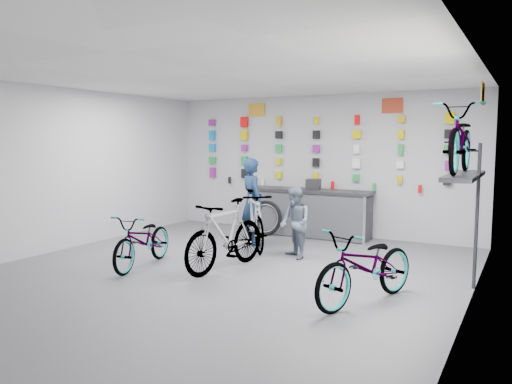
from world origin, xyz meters
The scene contains 20 objects.
floor centered at (0.00, 0.00, 0.00)m, with size 8.00×8.00×0.00m, color #55555A.
ceiling centered at (0.00, 0.00, 3.00)m, with size 8.00×8.00×0.00m, color white.
wall_back centered at (0.00, 4.00, 1.50)m, with size 7.00×7.00×0.00m, color silver.
wall_left centered at (-3.50, 0.00, 1.50)m, with size 8.00×8.00×0.00m, color silver.
wall_right centered at (3.50, 0.00, 1.50)m, with size 8.00×8.00×0.00m, color silver.
counter centered at (0.00, 3.54, 0.49)m, with size 2.70×0.66×1.00m.
merch_wall centered at (-0.12, 3.93, 1.82)m, with size 5.57×0.08×1.57m.
wall_bracket centered at (3.33, 1.20, 1.46)m, with size 0.39×1.90×2.00m.
sign_left centered at (-1.50, 3.98, 2.72)m, with size 0.42×0.02×0.30m, color gold.
sign_right centered at (1.60, 3.98, 2.72)m, with size 0.42×0.02×0.30m, color #B93B21.
sign_side centered at (3.48, 1.20, 2.65)m, with size 0.02×0.40×0.30m, color gold.
bike_left centered at (-1.30, -0.13, 0.44)m, with size 0.58×1.66×0.87m, color gray.
bike_center centered at (-0.05, 0.36, 0.56)m, with size 0.52×1.85×1.11m, color gray.
bike_right centered at (2.37, -0.17, 0.48)m, with size 0.64×1.83×0.96m, color gray.
bike_service centered at (-0.41, 1.89, 0.55)m, with size 0.52×1.83×1.10m, color gray.
bike_wall centered at (3.25, 1.20, 2.05)m, with size 0.63×1.80×0.95m, color gray.
clerk centered at (-0.62, 2.23, 0.84)m, with size 0.62×0.40×1.69m, color #14284A.
customer centered at (0.59, 1.57, 0.62)m, with size 0.60×0.47×1.24m, color slate.
spare_wheel centered at (-0.83, 3.17, 0.37)m, with size 0.76×0.20×0.76m.
register centered at (0.10, 3.55, 1.11)m, with size 0.28×0.30×0.22m, color black.
Camera 1 is at (4.11, -6.14, 2.04)m, focal length 35.00 mm.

